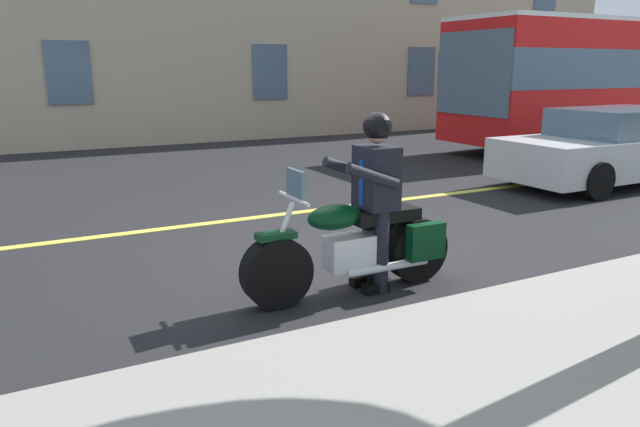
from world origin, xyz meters
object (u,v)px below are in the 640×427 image
Objects in this scene: rider_main at (375,186)px; car_dark at (614,147)px; motorcycle_main at (357,247)px; bus_near at (627,77)px.

car_dark is (-6.96, -2.55, -0.35)m from rider_main.
bus_near reaches higher than motorcycle_main.
car_dark is (-7.15, -2.55, 0.24)m from motorcycle_main.
rider_main is at bearing 20.13° from car_dark.
bus_near reaches higher than rider_main.
motorcycle_main is 13.78m from bus_near.
car_dark reaches higher than motorcycle_main.
rider_main is at bearing 26.80° from bus_near.
car_dark is at bearing -160.35° from motorcycle_main.
rider_main reaches higher than car_dark.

